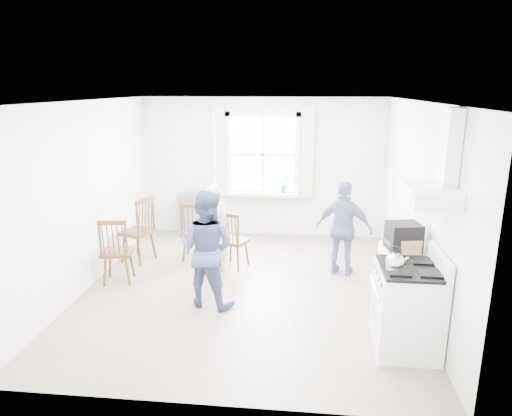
# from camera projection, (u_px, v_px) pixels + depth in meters

# --- Properties ---
(room_shell) EXTENTS (4.62, 5.12, 2.64)m
(room_shell) POSITION_uv_depth(u_px,v_px,m) (246.00, 199.00, 6.18)
(room_shell) COLOR gray
(room_shell) RESTS_ON ground
(window_assembly) EXTENTS (1.88, 0.24, 1.70)m
(window_assembly) POSITION_uv_depth(u_px,v_px,m) (263.00, 160.00, 8.49)
(window_assembly) COLOR white
(window_assembly) RESTS_ON room_shell
(range_hood) EXTENTS (0.45, 0.76, 0.94)m
(range_hood) POSITION_uv_depth(u_px,v_px,m) (436.00, 178.00, 4.52)
(range_hood) COLOR white
(range_hood) RESTS_ON room_shell
(shelf_unit) EXTENTS (0.40, 0.30, 0.80)m
(shelf_unit) POSITION_uv_depth(u_px,v_px,m) (190.00, 214.00, 8.79)
(shelf_unit) COLOR gray
(shelf_unit) RESTS_ON ground
(gas_stove) EXTENTS (0.68, 0.76, 1.12)m
(gas_stove) POSITION_uv_depth(u_px,v_px,m) (407.00, 307.00, 4.90)
(gas_stove) COLOR white
(gas_stove) RESTS_ON ground
(kettle) EXTENTS (0.19, 0.19, 0.27)m
(kettle) POSITION_uv_depth(u_px,v_px,m) (395.00, 262.00, 4.66)
(kettle) COLOR silver
(kettle) RESTS_ON gas_stove
(low_cabinet) EXTENTS (0.50, 0.55, 0.90)m
(low_cabinet) POSITION_uv_depth(u_px,v_px,m) (400.00, 284.00, 5.57)
(low_cabinet) COLOR white
(low_cabinet) RESTS_ON ground
(stereo_stack) EXTENTS (0.42, 0.39, 0.33)m
(stereo_stack) POSITION_uv_depth(u_px,v_px,m) (403.00, 237.00, 5.39)
(stereo_stack) COLOR black
(stereo_stack) RESTS_ON low_cabinet
(cardboard_box) EXTENTS (0.29, 0.24, 0.16)m
(cardboard_box) POSITION_uv_depth(u_px,v_px,m) (410.00, 246.00, 5.30)
(cardboard_box) COLOR #977449
(cardboard_box) RESTS_ON low_cabinet
(windsor_chair_a) EXTENTS (0.48, 0.47, 0.99)m
(windsor_chair_a) POSITION_uv_depth(u_px,v_px,m) (115.00, 245.00, 6.48)
(windsor_chair_a) COLOR #452816
(windsor_chair_a) RESTS_ON ground
(windsor_chair_b) EXTENTS (0.44, 0.43, 1.00)m
(windsor_chair_b) POSITION_uv_depth(u_px,v_px,m) (194.00, 226.00, 7.35)
(windsor_chair_b) COLOR #452816
(windsor_chair_b) RESTS_ON ground
(windsor_chair_c) EXTENTS (0.58, 0.58, 1.09)m
(windsor_chair_c) POSITION_uv_depth(u_px,v_px,m) (142.00, 223.00, 7.32)
(windsor_chair_c) COLOR #452816
(windsor_chair_c) RESTS_ON ground
(person_left) EXTENTS (0.66, 0.66, 1.39)m
(person_left) POSITION_uv_depth(u_px,v_px,m) (213.00, 228.00, 6.92)
(person_left) COLOR silver
(person_left) RESTS_ON ground
(person_mid) EXTENTS (0.92, 0.92, 1.54)m
(person_mid) POSITION_uv_depth(u_px,v_px,m) (207.00, 248.00, 5.85)
(person_mid) COLOR #3F4B76
(person_mid) RESTS_ON ground
(person_right) EXTENTS (1.06, 1.06, 1.45)m
(person_right) POSITION_uv_depth(u_px,v_px,m) (344.00, 229.00, 6.82)
(person_right) COLOR navy
(person_right) RESTS_ON ground
(potted_plant) EXTENTS (0.26, 0.26, 0.35)m
(potted_plant) POSITION_uv_depth(u_px,v_px,m) (284.00, 184.00, 8.47)
(potted_plant) COLOR #33733D
(potted_plant) RESTS_ON window_assembly
(windsor_chair_d) EXTENTS (0.51, 0.50, 0.93)m
(windsor_chair_d) POSITION_uv_depth(u_px,v_px,m) (231.00, 234.00, 7.07)
(windsor_chair_d) COLOR #452816
(windsor_chair_d) RESTS_ON ground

